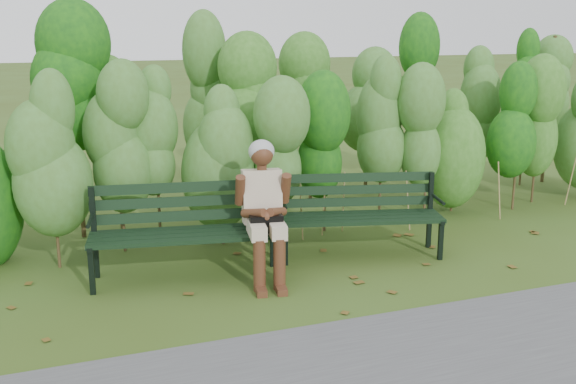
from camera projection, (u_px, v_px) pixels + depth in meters
name	position (u px, v px, depth m)	size (l,w,h in m)	color
ground	(301.00, 280.00, 6.16)	(80.00, 80.00, 0.00)	#384915
hedge_band	(241.00, 118.00, 7.55)	(11.04, 1.67, 2.42)	#47381E
leaf_litter	(292.00, 282.00, 6.10)	(5.46, 1.99, 0.01)	brown
bench_left	(186.00, 224.00, 6.14)	(1.79, 0.85, 0.86)	black
bench_right	(359.00, 208.00, 6.78)	(1.69, 0.92, 0.81)	black
seated_woman	(264.00, 203.00, 6.05)	(0.53, 0.78, 1.27)	#C4B698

